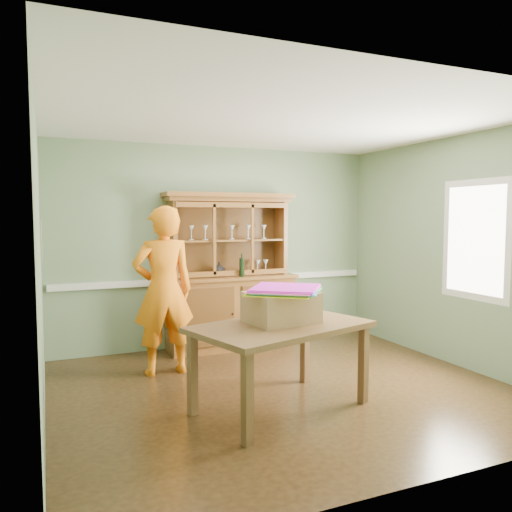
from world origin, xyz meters
name	(u,v)px	position (x,y,z in m)	size (l,w,h in m)	color
floor	(283,389)	(0.00, 0.00, 0.00)	(4.50, 4.50, 0.00)	#4B3118
ceiling	(285,121)	(0.00, 0.00, 2.70)	(4.50, 4.50, 0.00)	white
wall_back	(220,247)	(0.00, 2.00, 1.35)	(4.50, 4.50, 0.00)	gray
wall_left	(40,266)	(-2.25, 0.00, 1.35)	(4.00, 4.00, 0.00)	gray
wall_right	(455,251)	(2.25, 0.00, 1.35)	(4.00, 4.00, 0.00)	gray
wall_front	(423,281)	(0.00, -2.00, 1.35)	(4.50, 4.50, 0.00)	gray
chair_rail	(220,279)	(0.00, 1.98, 0.90)	(4.41, 0.05, 0.08)	white
framed_map	(42,240)	(-2.23, 0.30, 1.55)	(0.03, 0.60, 0.46)	#351F15
window_panel	(475,240)	(2.23, -0.30, 1.50)	(0.03, 0.96, 1.36)	white
china_hutch	(230,294)	(0.07, 1.77, 0.73)	(1.76, 0.58, 2.07)	#915B27
dining_table	(281,334)	(-0.25, -0.46, 0.69)	(1.78, 1.35, 0.79)	brown
cardboard_box	(281,307)	(-0.22, -0.39, 0.93)	(0.60, 0.48, 0.28)	#9F7A52
kite_stack	(283,290)	(-0.22, -0.43, 1.09)	(0.80, 0.80, 0.05)	#ECFC1F
person	(163,290)	(-1.01, 0.99, 0.94)	(0.69, 0.45, 1.88)	orange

